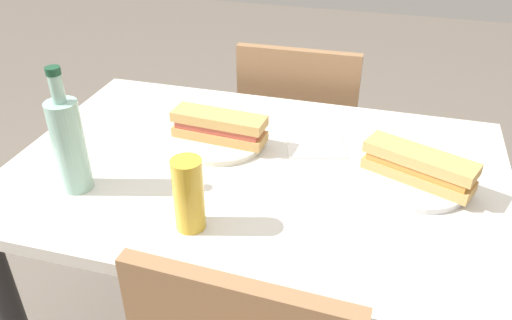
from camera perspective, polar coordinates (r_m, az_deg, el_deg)
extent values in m
cube|color=silver|center=(1.22, 0.00, -1.39)|extent=(1.15, 0.76, 0.03)
cylinder|color=#262628|center=(1.85, -12.89, -3.45)|extent=(0.06, 0.06, 0.73)
cylinder|color=#262628|center=(1.69, 20.43, -8.79)|extent=(0.06, 0.06, 0.73)
cube|color=#936B47|center=(1.91, 5.30, 2.31)|extent=(0.41, 0.41, 0.02)
cube|color=#936B47|center=(1.65, 4.55, 5.53)|extent=(0.38, 0.04, 0.40)
cylinder|color=#936B47|center=(2.18, 10.48, -1.46)|extent=(0.04, 0.04, 0.46)
cylinder|color=#936B47|center=(2.22, 1.22, -0.20)|extent=(0.04, 0.04, 0.46)
cylinder|color=#936B47|center=(1.89, 9.41, -7.35)|extent=(0.04, 0.04, 0.46)
cylinder|color=#936B47|center=(1.93, -1.27, -5.74)|extent=(0.04, 0.04, 0.46)
cylinder|color=silver|center=(1.30, -4.01, 2.12)|extent=(0.22, 0.22, 0.01)
cube|color=tan|center=(1.29, -4.04, 2.89)|extent=(0.24, 0.09, 0.02)
cube|color=#B74C3D|center=(1.28, -4.08, 3.72)|extent=(0.22, 0.08, 0.02)
cube|color=tan|center=(1.27, -4.11, 4.57)|extent=(0.24, 0.09, 0.02)
cube|color=silver|center=(1.33, -1.47, 3.40)|extent=(0.10, 0.03, 0.00)
cube|color=#59331E|center=(1.35, -5.28, 3.65)|extent=(0.08, 0.02, 0.01)
cylinder|color=white|center=(1.20, 17.19, -2.29)|extent=(0.22, 0.22, 0.01)
cube|color=tan|center=(1.19, 17.34, -1.49)|extent=(0.25, 0.16, 0.02)
cube|color=#CC8438|center=(1.18, 17.51, -0.63)|extent=(0.23, 0.14, 0.02)
cube|color=tan|center=(1.17, 17.68, 0.26)|extent=(0.25, 0.16, 0.02)
cube|color=silver|center=(1.23, 19.87, -1.48)|extent=(0.10, 0.05, 0.00)
cube|color=#59331E|center=(1.25, 16.08, -0.04)|extent=(0.08, 0.04, 0.01)
cylinder|color=#99C6B7|center=(1.16, -19.85, 1.39)|extent=(0.07, 0.07, 0.21)
cylinder|color=#99C6B7|center=(1.10, -21.11, 7.36)|extent=(0.03, 0.03, 0.06)
cylinder|color=#19472D|center=(1.09, -21.50, 9.14)|extent=(0.03, 0.03, 0.02)
cylinder|color=gold|center=(1.00, -7.44, -3.80)|extent=(0.06, 0.06, 0.15)
cube|color=white|center=(1.31, 6.48, 1.79)|extent=(0.17, 0.17, 0.00)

